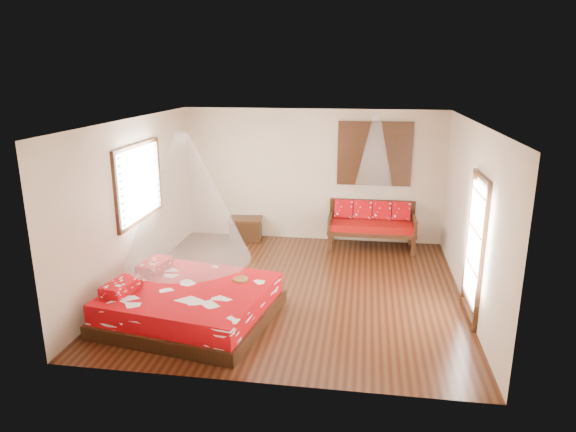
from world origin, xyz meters
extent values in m
cube|color=black|center=(0.00, 0.00, -0.01)|extent=(5.50, 5.50, 0.02)
cube|color=white|center=(0.00, 0.00, 2.81)|extent=(5.50, 5.50, 0.02)
cube|color=#CCB595|center=(-2.76, 0.00, 1.40)|extent=(0.02, 5.50, 2.80)
cube|color=#CCB595|center=(2.76, 0.00, 1.40)|extent=(0.02, 5.50, 2.80)
cube|color=#CCB595|center=(0.00, 2.76, 1.40)|extent=(5.50, 0.02, 2.80)
cube|color=#CCB595|center=(0.00, -2.76, 1.40)|extent=(5.50, 0.02, 2.80)
cube|color=black|center=(-1.35, -1.31, 0.10)|extent=(2.59, 2.41, 0.20)
cube|color=#A9050B|center=(-1.35, -1.31, 0.35)|extent=(2.47, 2.30, 0.30)
cube|color=#A9050B|center=(-2.28, -1.59, 0.58)|extent=(0.42, 0.64, 0.15)
cube|color=#A9050B|center=(-2.13, -0.73, 0.58)|extent=(0.42, 0.64, 0.15)
cube|color=black|center=(0.46, 1.96, 0.21)|extent=(0.08, 0.08, 0.42)
cube|color=black|center=(2.12, 1.96, 0.21)|extent=(0.08, 0.08, 0.42)
cube|color=black|center=(0.46, 2.64, 0.21)|extent=(0.08, 0.08, 0.42)
cube|color=black|center=(2.12, 2.64, 0.21)|extent=(0.08, 0.08, 0.42)
cube|color=black|center=(1.29, 2.30, 0.38)|extent=(1.78, 0.79, 0.08)
cube|color=#8D0B05|center=(1.29, 2.30, 0.49)|extent=(1.72, 0.73, 0.14)
cube|color=black|center=(1.29, 2.66, 0.67)|extent=(1.78, 0.06, 0.55)
cube|color=black|center=(0.44, 2.30, 0.54)|extent=(0.06, 0.79, 0.30)
cube|color=black|center=(2.14, 2.30, 0.54)|extent=(0.06, 0.79, 0.30)
cube|color=#A9050B|center=(0.69, 2.54, 0.75)|extent=(0.38, 0.20, 0.39)
cube|color=#A9050B|center=(1.09, 2.54, 0.75)|extent=(0.38, 0.20, 0.39)
cube|color=#A9050B|center=(1.48, 2.54, 0.75)|extent=(0.38, 0.20, 0.39)
cube|color=#A9050B|center=(1.88, 2.54, 0.75)|extent=(0.38, 0.20, 0.39)
cube|color=black|center=(-1.41, 2.45, 0.22)|extent=(0.71, 0.54, 0.43)
cube|color=black|center=(-1.41, 2.45, 0.46)|extent=(0.75, 0.58, 0.05)
cube|color=black|center=(1.29, 2.72, 1.90)|extent=(1.52, 0.06, 1.32)
cube|color=black|center=(1.29, 2.71, 1.90)|extent=(1.35, 0.04, 1.10)
cube|color=black|center=(-2.72, 0.20, 1.70)|extent=(0.08, 1.74, 1.34)
cube|color=silver|center=(-2.68, 0.20, 1.70)|extent=(0.04, 1.54, 1.10)
cube|color=black|center=(2.72, -0.60, 1.05)|extent=(0.08, 1.02, 2.16)
cube|color=white|center=(2.70, -0.60, 1.15)|extent=(0.03, 0.82, 1.70)
cylinder|color=brown|center=(-0.69, -0.92, 0.52)|extent=(0.23, 0.23, 0.03)
cone|color=white|center=(-1.35, -1.31, 1.85)|extent=(1.79, 1.79, 1.80)
cone|color=white|center=(1.29, 2.25, 2.00)|extent=(0.78, 0.78, 1.50)
camera|label=1|loc=(1.10, -7.92, 3.56)|focal=32.00mm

